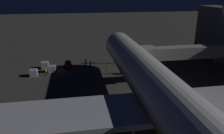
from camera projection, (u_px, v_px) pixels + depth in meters
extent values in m
plane|color=#383533|center=(137.00, 100.00, 39.62)|extent=(320.00, 320.00, 0.00)
cylinder|color=silver|center=(159.00, 92.00, 28.44)|extent=(6.05, 52.55, 6.05)
sphere|color=silver|center=(118.00, 45.00, 52.85)|extent=(5.93, 5.93, 5.93)
cube|color=orange|center=(159.00, 95.00, 28.59)|extent=(6.11, 50.45, 0.50)
cube|color=black|center=(120.00, 42.00, 50.82)|extent=(3.33, 1.40, 0.90)
cube|color=#B7BABF|center=(165.00, 106.00, 26.98)|extent=(49.05, 7.39, 0.70)
cylinder|color=#B7BABF|center=(218.00, 110.00, 29.94)|extent=(2.99, 5.13, 2.99)
cylinder|color=black|center=(208.00, 102.00, 32.32)|extent=(2.54, 0.15, 2.54)
cylinder|color=#B7BABF|center=(97.00, 123.00, 27.20)|extent=(2.99, 5.13, 2.99)
cylinder|color=black|center=(94.00, 112.00, 29.58)|extent=(2.54, 0.15, 2.54)
cylinder|color=#B7BABF|center=(121.00, 64.00, 50.83)|extent=(0.28, 0.28, 2.60)
cylinder|color=black|center=(121.00, 72.00, 51.46)|extent=(0.45, 1.20, 1.20)
cylinder|color=#B7BABF|center=(198.00, 126.00, 27.62)|extent=(0.28, 0.28, 2.60)
cylinder|color=#B7BABF|center=(133.00, 133.00, 26.24)|extent=(0.28, 0.28, 2.60)
cube|color=#9E9E99|center=(195.00, 52.00, 46.88)|extent=(21.59, 2.60, 2.50)
cube|color=#9E9E99|center=(147.00, 54.00, 45.11)|extent=(3.20, 3.40, 3.00)
cube|color=black|center=(140.00, 55.00, 44.88)|extent=(0.70, 3.20, 2.70)
cylinder|color=#B7BABF|center=(151.00, 71.00, 46.51)|extent=(0.56, 0.56, 4.97)
cylinder|color=black|center=(153.00, 80.00, 47.33)|extent=(0.25, 0.60, 0.60)
cylinder|color=black|center=(147.00, 81.00, 47.13)|extent=(0.25, 0.60, 0.60)
cylinder|color=#59595E|center=(220.00, 29.00, 54.70)|extent=(0.40, 0.40, 19.17)
cube|color=maroon|center=(68.00, 64.00, 55.93)|extent=(1.50, 2.75, 0.90)
cube|color=black|center=(68.00, 62.00, 55.28)|extent=(1.20, 0.20, 0.70)
cylinder|color=black|center=(71.00, 65.00, 57.11)|extent=(0.24, 0.70, 0.70)
cylinder|color=black|center=(65.00, 65.00, 56.84)|extent=(0.24, 0.70, 0.70)
cylinder|color=black|center=(71.00, 67.00, 55.32)|extent=(0.24, 0.70, 0.70)
cylinder|color=black|center=(65.00, 67.00, 55.05)|extent=(0.24, 0.70, 0.70)
cube|color=#B7BABF|center=(45.00, 65.00, 55.19)|extent=(1.73, 1.64, 1.69)
cube|color=#B7BABF|center=(52.00, 69.00, 52.76)|extent=(1.68, 1.66, 1.56)
cube|color=#B7BABF|center=(34.00, 73.00, 50.25)|extent=(1.60, 1.61, 1.57)
cylinder|color=black|center=(90.00, 66.00, 56.02)|extent=(0.28, 0.28, 0.93)
cylinder|color=yellow|center=(90.00, 63.00, 55.77)|extent=(0.40, 0.40, 0.61)
sphere|color=tan|center=(90.00, 61.00, 55.62)|extent=(0.24, 0.24, 0.24)
sphere|color=white|center=(90.00, 61.00, 55.61)|extent=(0.23, 0.23, 0.23)
cylinder|color=black|center=(86.00, 64.00, 57.57)|extent=(0.28, 0.28, 0.83)
cylinder|color=yellow|center=(86.00, 61.00, 57.32)|extent=(0.40, 0.40, 0.69)
sphere|color=tan|center=(86.00, 59.00, 57.16)|extent=(0.24, 0.24, 0.24)
sphere|color=white|center=(86.00, 59.00, 57.15)|extent=(0.23, 0.23, 0.23)
cylinder|color=black|center=(46.00, 74.00, 50.60)|extent=(0.28, 0.28, 0.85)
cylinder|color=yellow|center=(46.00, 71.00, 50.35)|extent=(0.40, 0.40, 0.67)
sphere|color=tan|center=(46.00, 69.00, 50.20)|extent=(0.24, 0.24, 0.24)
sphere|color=orange|center=(46.00, 69.00, 50.19)|extent=(0.23, 0.23, 0.23)
cone|color=orange|center=(125.00, 65.00, 57.04)|extent=(0.36, 0.36, 0.55)
cone|color=orange|center=(108.00, 66.00, 56.32)|extent=(0.36, 0.36, 0.55)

